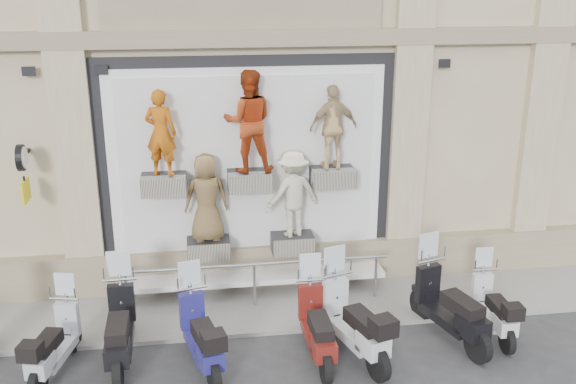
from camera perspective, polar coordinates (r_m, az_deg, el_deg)
name	(u,v)px	position (r m, az deg, el deg)	size (l,w,h in m)	color
ground	(268,370)	(10.46, -1.83, -15.51)	(90.00, 90.00, 0.00)	#303032
sidewalk	(254,304)	(12.23, -3.01, -9.92)	(16.00, 2.20, 0.08)	gray
shop_vitrine	(252,173)	(11.92, -3.18, 1.66)	(5.60, 0.92, 4.30)	black
guard_rail	(254,286)	(11.94, -3.00, -8.35)	(5.06, 0.10, 0.93)	#9EA0A5
clock_sign_bracket	(23,166)	(11.87, -22.53, 2.16)	(0.10, 0.80, 1.02)	black
scooter_c	(53,332)	(10.64, -20.17, -11.61)	(0.51, 1.76, 1.43)	#A6ABB4
scooter_d	(119,316)	(10.54, -14.83, -10.64)	(0.59, 2.03, 1.65)	black
scooter_e	(201,323)	(10.21, -7.78, -11.46)	(0.56, 1.92, 1.56)	navy
scooter_f	(317,314)	(10.37, 2.60, -10.81)	(0.56, 1.91, 1.55)	#5A140F
scooter_g	(354,310)	(10.43, 5.90, -10.37)	(0.60, 2.05, 1.66)	silver
scooter_h	(451,294)	(11.15, 14.27, -8.78)	(0.61, 2.08, 1.69)	black
scooter_i	(494,298)	(11.59, 17.87, -8.92)	(0.49, 1.69, 1.38)	silver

